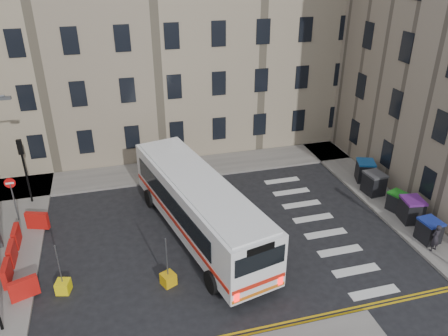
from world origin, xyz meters
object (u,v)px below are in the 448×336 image
wheelie_bin_b (411,210)px  bollard_yellow (63,286)px  wheelie_bin_a (429,230)px  wheelie_bin_d (374,183)px  bus (198,205)px  pedestrian (436,238)px  wheelie_bin_e (365,171)px  bollard_chevron (168,279)px  wheelie_bin_c (398,201)px

wheelie_bin_b → bollard_yellow: wheelie_bin_b is taller
wheelie_bin_a → wheelie_bin_d: size_ratio=0.88×
bus → pedestrian: 12.29m
wheelie_bin_b → pedestrian: size_ratio=0.92×
bus → wheelie_bin_b: bearing=-22.2°
wheelie_bin_d → bollard_yellow: bearing=-172.3°
wheelie_bin_d → wheelie_bin_e: wheelie_bin_d is taller
bus → wheelie_bin_e: 12.40m
wheelie_bin_e → bollard_yellow: (-18.92, -5.77, -0.55)m
bollard_chevron → wheelie_bin_d: bearing=19.4°
wheelie_bin_a → wheelie_bin_b: wheelie_bin_b is taller
wheelie_bin_b → bollard_yellow: (-18.82, -0.76, -0.55)m
pedestrian → wheelie_bin_a: bearing=-120.6°
wheelie_bin_c → wheelie_bin_d: 2.19m
wheelie_bin_c → wheelie_bin_a: bearing=-114.7°
wheelie_bin_a → bollard_chevron: (-13.82, 0.39, -0.47)m
wheelie_bin_c → bollard_chevron: (-14.05, -2.68, -0.43)m
wheelie_bin_d → wheelie_bin_b: bearing=-89.6°
wheelie_bin_a → wheelie_bin_e: (0.40, 6.93, 0.08)m
pedestrian → bollard_chevron: pedestrian is taller
pedestrian → bollard_yellow: pedestrian is taller
wheelie_bin_b → wheelie_bin_d: wheelie_bin_d is taller
bus → pedestrian: bus is taller
wheelie_bin_c → wheelie_bin_b: bearing=-106.9°
wheelie_bin_e → pedestrian: bearing=-74.8°
wheelie_bin_d → pedestrian: size_ratio=0.92×
wheelie_bin_b → bus: bearing=179.3°
wheelie_bin_a → wheelie_bin_d: (0.01, 5.25, 0.08)m
bus → bollard_chevron: (-2.24, -3.52, -1.62)m
bollard_yellow → bollard_chevron: 4.76m
wheelie_bin_b → wheelie_bin_c: wheelie_bin_b is taller
wheelie_bin_c → wheelie_bin_d: wheelie_bin_d is taller
wheelie_bin_a → wheelie_bin_d: bearing=85.3°
wheelie_bin_a → bus: bearing=156.7°
wheelie_bin_d → pedestrian: 6.07m
wheelie_bin_a → wheelie_bin_c: wheelie_bin_a is taller
bus → wheelie_bin_d: bearing=-6.2°
wheelie_bin_e → bus: bearing=-145.6°
bus → bollard_yellow: size_ratio=20.84×
wheelie_bin_a → bollard_chevron: wheelie_bin_a is taller
bus → pedestrian: bearing=-35.4°
bollard_chevron → bollard_yellow: bearing=170.8°
wheelie_bin_b → bollard_yellow: 18.85m
wheelie_bin_e → wheelie_bin_a: bearing=-73.1°
bus → wheelie_bin_b: bus is taller
bus → wheelie_bin_a: bus is taller
bus → bollard_yellow: bearing=-171.1°
wheelie_bin_c → pedestrian: (-0.52, -3.88, 0.18)m
bollard_yellow → wheelie_bin_e: bearing=17.0°
bus → bollard_chevron: size_ratio=20.84×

